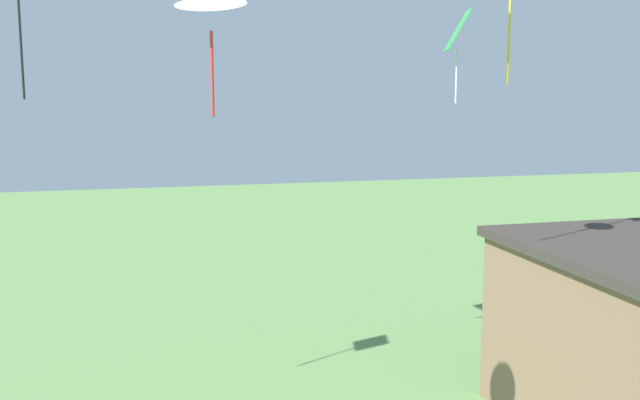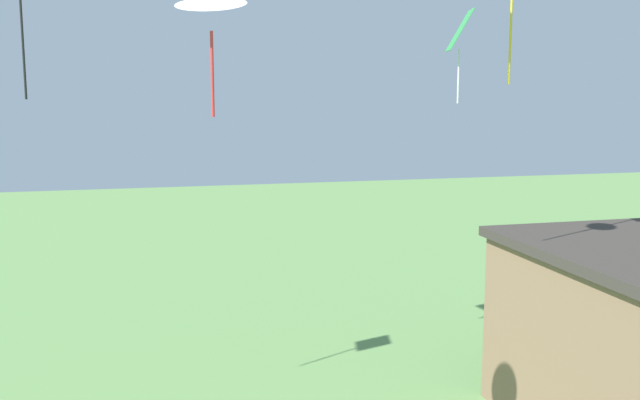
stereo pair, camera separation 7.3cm
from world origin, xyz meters
The scene contains 2 objects.
kite_green_diamond centered at (5.44, 15.61, 9.37)m, with size 0.82×1.00×2.42m.
kite_white_delta centered at (-1.61, 9.62, 9.29)m, with size 1.41×1.39×2.01m.
Camera 2 is at (-2.80, -1.86, 7.89)m, focal length 40.00 mm.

